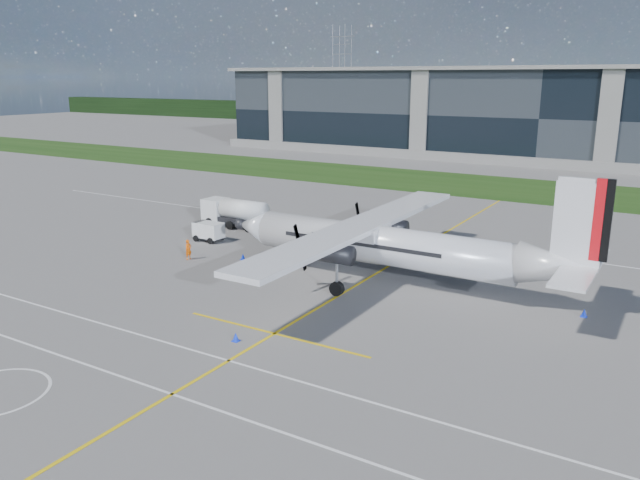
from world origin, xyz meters
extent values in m
plane|color=slate|center=(0.00, 40.00, 0.00)|extent=(400.00, 400.00, 0.00)
cube|color=#1A3B10|center=(0.00, 48.00, 0.02)|extent=(400.00, 18.00, 0.04)
cube|color=black|center=(0.00, 80.00, 7.50)|extent=(120.00, 20.00, 15.00)
cube|color=black|center=(0.00, 140.00, 3.00)|extent=(400.00, 6.00, 6.00)
cube|color=yellow|center=(3.00, 10.00, 0.01)|extent=(0.20, 70.00, 0.01)
cube|color=white|center=(0.00, -14.00, 0.01)|extent=(90.00, 0.15, 0.01)
imported|color=#F25907|center=(-11.21, 2.53, 0.91)|extent=(0.62, 0.80, 1.81)
cone|color=#0D2EEB|center=(2.21, 18.99, 0.25)|extent=(0.36, 0.36, 0.50)
cone|color=#0D2EEB|center=(1.79, -7.91, 0.25)|extent=(0.36, 0.36, 0.50)
cone|color=#0D2EEB|center=(17.32, 5.61, 0.25)|extent=(0.36, 0.36, 0.50)
cone|color=#0D2EEB|center=(-7.49, 4.63, 0.25)|extent=(0.36, 0.36, 0.50)
camera|label=1|loc=(21.83, -32.27, 13.83)|focal=35.00mm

